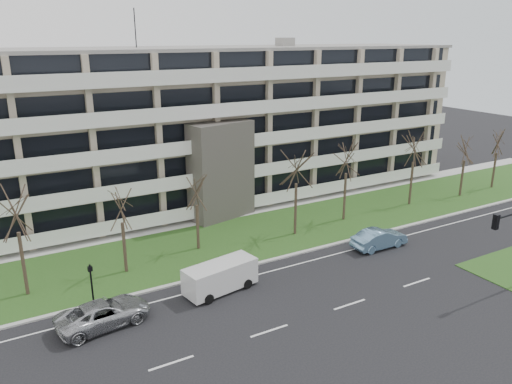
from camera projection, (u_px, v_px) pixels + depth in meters
ground at (350, 304)px, 31.79m from camera, size 160.00×160.00×0.00m
grass_verge at (250, 236)px, 42.54m from camera, size 90.00×10.00×0.06m
curb at (282, 257)px, 38.39m from camera, size 90.00×0.35×0.12m
sidewalk at (222, 216)px, 47.09m from camera, size 90.00×2.00×0.08m
lane_edge_line at (293, 265)px, 37.16m from camera, size 90.00×0.12×0.01m
apartment_building at (191, 126)px, 50.44m from camera, size 60.50×15.10×18.75m
silver_pickup at (104, 313)px, 29.33m from camera, size 5.76×3.23×1.52m
blue_sedan at (379, 239)px, 40.07m from camera, size 4.77×1.71×1.57m
white_van at (221, 274)px, 33.23m from camera, size 5.28×2.71×1.95m
pedestrian_signal at (91, 280)px, 31.00m from camera, size 0.29×0.23×2.92m
tree_1 at (15, 207)px, 31.15m from camera, size 3.96×3.96×7.92m
tree_2 at (121, 203)px, 34.57m from camera, size 3.40×3.40×6.81m
tree_3 at (196, 188)px, 38.51m from camera, size 3.31×3.31×6.63m
tree_4 at (297, 163)px, 41.10m from camera, size 4.07×4.07×8.14m
tree_5 at (347, 155)px, 44.50m from camera, size 3.99×3.99×7.98m
tree_6 at (415, 145)px, 48.71m from camera, size 3.93×3.93×7.87m
tree_7 at (466, 146)px, 51.61m from camera, size 3.48×3.48×6.96m
tree_8 at (499, 139)px, 54.40m from camera, size 3.55×3.55×7.11m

